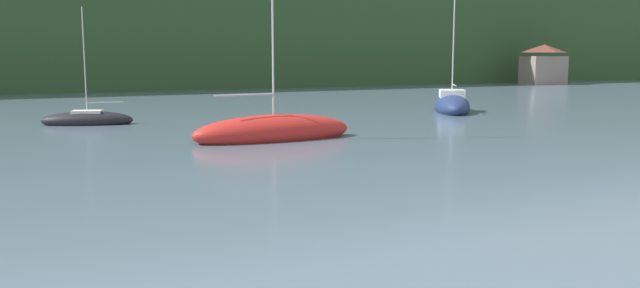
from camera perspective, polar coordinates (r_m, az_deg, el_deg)
The scene contains 5 objects.
wooded_hillside at distance 107.11m, azimuth -16.49°, elevation 10.06°, with size 352.00×50.11×53.17m.
shore_building_westcentral at distance 100.01m, azimuth 19.53°, elevation 6.73°, with size 6.84×3.58×5.88m.
sailboat_far_0 at distance 31.74m, azimuth -4.20°, elevation 1.14°, with size 8.54×2.79×13.10m.
sailboat_far_3 at distance 48.92m, azimuth 11.80°, elevation 3.45°, with size 6.49×8.06×11.07m.
sailboat_far_7 at distance 41.28m, azimuth -20.26°, elevation 2.06°, with size 5.72×3.36×7.41m.
Camera 1 is at (-8.73, 21.93, 4.15)m, focal length 35.45 mm.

